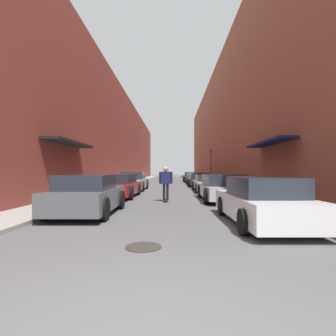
% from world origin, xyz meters
% --- Properties ---
extents(ground, '(140.62, 140.62, 0.00)m').
position_xyz_m(ground, '(0.00, 25.57, 0.00)').
color(ground, '#515154').
extents(curb_strip_left, '(1.80, 63.92, 0.12)m').
position_xyz_m(curb_strip_left, '(-4.62, 31.96, 0.06)').
color(curb_strip_left, gray).
rests_on(curb_strip_left, ground).
extents(curb_strip_right, '(1.80, 63.92, 0.12)m').
position_xyz_m(curb_strip_right, '(4.62, 31.96, 0.06)').
color(curb_strip_right, gray).
rests_on(curb_strip_right, ground).
extents(building_row_left, '(4.90, 63.92, 10.93)m').
position_xyz_m(building_row_left, '(-7.52, 31.96, 5.47)').
color(building_row_left, brown).
rests_on(building_row_left, ground).
extents(building_row_right, '(4.90, 63.92, 14.57)m').
position_xyz_m(building_row_right, '(7.52, 31.96, 7.28)').
color(building_row_right, brown).
rests_on(building_row_right, ground).
extents(parked_car_left_0, '(1.94, 3.99, 1.34)m').
position_xyz_m(parked_car_left_0, '(-2.69, 6.66, 0.65)').
color(parked_car_left_0, '#515459').
rests_on(parked_car_left_0, ground).
extents(parked_car_left_1, '(1.93, 4.67, 1.30)m').
position_xyz_m(parked_car_left_1, '(-2.78, 12.32, 0.63)').
color(parked_car_left_1, maroon).
rests_on(parked_car_left_1, ground).
extents(parked_car_left_2, '(1.88, 4.74, 1.38)m').
position_xyz_m(parked_car_left_2, '(-2.77, 17.61, 0.67)').
color(parked_car_left_2, '#B7B7BC').
rests_on(parked_car_left_2, ground).
extents(parked_car_right_0, '(1.88, 4.41, 1.31)m').
position_xyz_m(parked_car_right_0, '(2.69, 5.16, 0.63)').
color(parked_car_right_0, silver).
rests_on(parked_car_right_0, ground).
extents(parked_car_right_1, '(2.05, 4.69, 1.31)m').
position_xyz_m(parked_car_right_1, '(2.62, 10.83, 0.64)').
color(parked_car_right_1, '#B7B7BC').
rests_on(parked_car_right_1, ground).
extents(parked_car_right_2, '(1.94, 4.79, 1.16)m').
position_xyz_m(parked_car_right_2, '(2.66, 16.56, 0.57)').
color(parked_car_right_2, '#B7B7BC').
rests_on(parked_car_right_2, ground).
extents(parked_car_right_3, '(2.07, 4.35, 1.29)m').
position_xyz_m(parked_car_right_3, '(2.66, 22.33, 0.62)').
color(parked_car_right_3, '#232326').
rests_on(parked_car_right_3, ground).
extents(parked_car_right_4, '(2.04, 4.33, 1.27)m').
position_xyz_m(parked_car_right_4, '(2.72, 27.52, 0.62)').
color(parked_car_right_4, maroon).
rests_on(parked_car_right_4, ground).
extents(parked_car_right_5, '(2.03, 4.62, 1.29)m').
position_xyz_m(parked_car_right_5, '(2.60, 32.82, 0.63)').
color(parked_car_right_5, navy).
rests_on(parked_car_right_5, ground).
extents(skateboarder, '(0.65, 0.78, 1.69)m').
position_xyz_m(skateboarder, '(-0.14, 10.31, 1.04)').
color(skateboarder, black).
rests_on(skateboarder, ground).
extents(manhole_cover, '(0.70, 0.70, 0.02)m').
position_xyz_m(manhole_cover, '(-0.36, 2.88, 0.01)').
color(manhole_cover, '#332D28').
rests_on(manhole_cover, ground).
extents(traffic_light, '(0.16, 0.22, 3.97)m').
position_xyz_m(traffic_light, '(4.82, 29.77, 2.54)').
color(traffic_light, '#2D2D2D').
rests_on(traffic_light, curb_strip_right).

